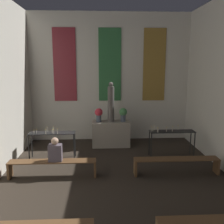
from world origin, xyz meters
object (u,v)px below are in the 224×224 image
at_px(pew_back_right, 176,162).
at_px(statue, 111,103).
at_px(flower_vase_left, 99,114).
at_px(altar, 111,134).
at_px(pew_back_left, 53,165).
at_px(flower_vase_right, 123,114).
at_px(person_seated, 55,151).
at_px(candle_rack_left, 52,136).
at_px(candle_rack_right, 172,135).

bearing_deg(pew_back_right, statue, 123.67).
bearing_deg(flower_vase_left, statue, 0.00).
height_order(altar, pew_back_left, altar).
xyz_separation_m(flower_vase_left, flower_vase_right, (0.93, 0.00, 0.00)).
relative_size(altar, person_seated, 2.13).
xyz_separation_m(candle_rack_left, pew_back_left, (0.26, -1.40, -0.42)).
height_order(statue, candle_rack_left, statue).
bearing_deg(pew_back_right, candle_rack_right, 80.17).
bearing_deg(candle_rack_left, statue, 31.53).
xyz_separation_m(altar, pew_back_right, (1.75, -2.63, -0.13)).
height_order(candle_rack_left, pew_back_right, candle_rack_left).
bearing_deg(altar, candle_rack_right, -31.69).
xyz_separation_m(altar, candle_rack_right, (1.99, -1.23, 0.29)).
relative_size(flower_vase_right, pew_back_left, 0.21).
bearing_deg(flower_vase_left, flower_vase_right, 0.00).
bearing_deg(candle_rack_left, flower_vase_left, 38.58).
height_order(flower_vase_right, pew_back_left, flower_vase_right).
distance_m(altar, pew_back_left, 3.16).
distance_m(pew_back_left, person_seated, 0.42).
bearing_deg(pew_back_right, flower_vase_left, 130.11).
height_order(flower_vase_left, candle_rack_left, flower_vase_left).
height_order(flower_vase_left, flower_vase_right, same).
relative_size(flower_vase_right, candle_rack_right, 0.34).
relative_size(altar, flower_vase_right, 2.75).
xyz_separation_m(altar, statue, (0.00, 0.00, 1.19)).
bearing_deg(pew_back_left, statue, 56.33).
relative_size(candle_rack_left, pew_back_right, 0.63).
xyz_separation_m(altar, pew_back_left, (-1.75, -2.63, -0.13)).
xyz_separation_m(flower_vase_left, person_seated, (-1.20, -2.63, -0.50)).
bearing_deg(flower_vase_right, statue, 180.00).
height_order(statue, flower_vase_left, statue).
bearing_deg(pew_back_left, flower_vase_right, 49.89).
xyz_separation_m(altar, person_seated, (-1.66, -2.63, 0.28)).
bearing_deg(candle_rack_left, person_seated, -75.97).
distance_m(candle_rack_left, pew_back_right, 4.03).
bearing_deg(altar, candle_rack_left, -148.47).
bearing_deg(candle_rack_left, pew_back_right, -20.38).
distance_m(altar, flower_vase_left, 0.91).
xyz_separation_m(flower_vase_left, pew_back_left, (-1.29, -2.63, -0.91)).
relative_size(statue, candle_rack_left, 0.99).
bearing_deg(statue, pew_back_left, -123.67).
distance_m(flower_vase_right, candle_rack_left, 2.81).
height_order(candle_rack_left, candle_rack_right, candle_rack_left).
height_order(flower_vase_right, pew_back_right, flower_vase_right).
bearing_deg(flower_vase_left, pew_back_right, -49.89).
xyz_separation_m(flower_vase_right, candle_rack_left, (-2.47, -1.23, -0.49)).
bearing_deg(statue, flower_vase_left, 180.00).
xyz_separation_m(flower_vase_right, pew_back_right, (1.29, -2.63, -0.91)).
distance_m(statue, pew_back_left, 3.42).
xyz_separation_m(altar, candle_rack_left, (-2.01, -1.23, 0.29)).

